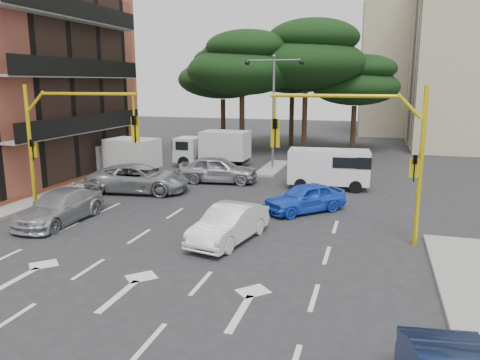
# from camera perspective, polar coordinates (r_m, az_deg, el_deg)

# --- Properties ---
(ground) EXTENTS (120.00, 120.00, 0.00)m
(ground) POSITION_cam_1_polar(r_m,az_deg,el_deg) (18.60, -6.70, -7.40)
(ground) COLOR #28282B
(ground) RESTS_ON ground
(median_strip) EXTENTS (1.40, 6.00, 0.15)m
(median_strip) POSITION_cam_1_polar(r_m,az_deg,el_deg) (33.43, 3.99, 1.46)
(median_strip) COLOR gray
(median_strip) RESTS_ON ground
(apartment_beige_far) EXTENTS (16.20, 12.15, 16.70)m
(apartment_beige_far) POSITION_cam_1_polar(r_m,az_deg,el_deg) (60.47, 22.56, 13.15)
(apartment_beige_far) COLOR tan
(apartment_beige_far) RESTS_ON ground
(pine_left_near) EXTENTS (9.15, 9.15, 10.23)m
(pine_left_near) POSITION_cam_1_polar(r_m,az_deg,el_deg) (39.64, 0.31, 14.06)
(pine_left_near) COLOR #382616
(pine_left_near) RESTS_ON ground
(pine_center) EXTENTS (9.98, 9.98, 11.16)m
(pine_center) POSITION_cam_1_polar(r_m,az_deg,el_deg) (40.58, 8.16, 14.88)
(pine_center) COLOR #382616
(pine_center) RESTS_ON ground
(pine_left_far) EXTENTS (8.32, 8.32, 9.30)m
(pine_left_far) POSITION_cam_1_polar(r_m,az_deg,el_deg) (44.33, -2.06, 12.93)
(pine_left_far) COLOR #382616
(pine_left_far) RESTS_ON ground
(pine_right) EXTENTS (7.49, 7.49, 8.37)m
(pine_right) POSITION_cam_1_polar(r_m,az_deg,el_deg) (42.13, 13.98, 11.71)
(pine_right) COLOR #382616
(pine_right) RESTS_ON ground
(pine_back) EXTENTS (9.15, 9.15, 10.23)m
(pine_back) POSITION_cam_1_polar(r_m,az_deg,el_deg) (45.80, 6.51, 13.70)
(pine_back) COLOR #382616
(pine_back) RESTS_ON ground
(signal_mast_right) EXTENTS (5.79, 0.37, 6.00)m
(signal_mast_right) POSITION_cam_1_polar(r_m,az_deg,el_deg) (18.26, 15.73, 4.42)
(signal_mast_right) COLOR gold
(signal_mast_right) RESTS_ON ground
(signal_mast_left) EXTENTS (5.79, 0.37, 6.00)m
(signal_mast_left) POSITION_cam_1_polar(r_m,az_deg,el_deg) (22.86, -20.93, 5.51)
(signal_mast_left) COLOR gold
(signal_mast_left) RESTS_ON ground
(street_lamp_center) EXTENTS (4.16, 0.36, 7.77)m
(street_lamp_center) POSITION_cam_1_polar(r_m,az_deg,el_deg) (32.88, 4.12, 10.67)
(street_lamp_center) COLOR slate
(street_lamp_center) RESTS_ON median_strip
(car_white_hatch) EXTENTS (2.34, 4.52, 1.42)m
(car_white_hatch) POSITION_cam_1_polar(r_m,az_deg,el_deg) (18.23, -1.34, -5.38)
(car_white_hatch) COLOR silver
(car_white_hatch) RESTS_ON ground
(car_blue_compact) EXTENTS (4.05, 4.03, 1.39)m
(car_blue_compact) POSITION_cam_1_polar(r_m,az_deg,el_deg) (22.51, 7.92, -2.16)
(car_blue_compact) COLOR blue
(car_blue_compact) RESTS_ON ground
(car_silver_wagon) EXTENTS (2.03, 4.82, 1.39)m
(car_silver_wagon) POSITION_cam_1_polar(r_m,az_deg,el_deg) (22.17, -21.11, -3.08)
(car_silver_wagon) COLOR #9EA1A5
(car_silver_wagon) RESTS_ON ground
(car_silver_cross_a) EXTENTS (5.95, 3.32, 1.57)m
(car_silver_cross_a) POSITION_cam_1_polar(r_m,az_deg,el_deg) (26.92, -12.24, 0.21)
(car_silver_cross_a) COLOR #93979B
(car_silver_cross_a) RESTS_ON ground
(car_silver_cross_b) EXTENTS (5.04, 2.52, 1.65)m
(car_silver_cross_b) POSITION_cam_1_polar(r_m,az_deg,el_deg) (28.83, -2.69, 1.31)
(car_silver_cross_b) COLOR #9A9DA2
(car_silver_cross_b) RESTS_ON ground
(van_white) EXTENTS (4.77, 2.48, 2.30)m
(van_white) POSITION_cam_1_polar(r_m,az_deg,el_deg) (27.70, 10.73, 1.36)
(van_white) COLOR silver
(van_white) RESTS_ON ground
(box_truck_a) EXTENTS (5.42, 2.92, 2.54)m
(box_truck_a) POSITION_cam_1_polar(r_m,az_deg,el_deg) (31.62, -14.28, 2.71)
(box_truck_a) COLOR silver
(box_truck_a) RESTS_ON ground
(box_truck_b) EXTENTS (5.44, 2.33, 2.67)m
(box_truck_b) POSITION_cam_1_polar(r_m,az_deg,el_deg) (33.93, -3.37, 3.78)
(box_truck_b) COLOR silver
(box_truck_b) RESTS_ON ground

